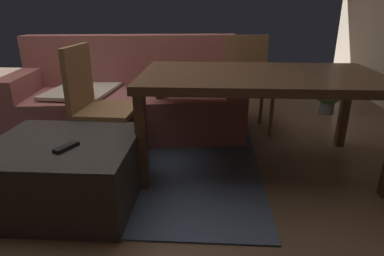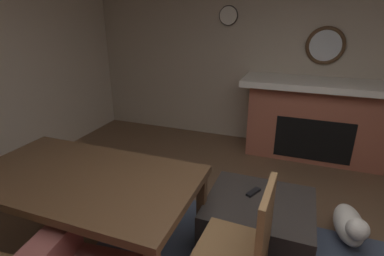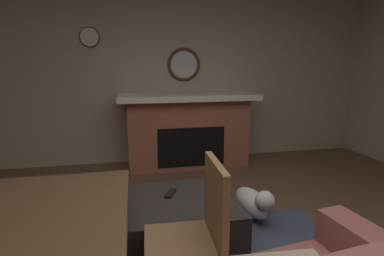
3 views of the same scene
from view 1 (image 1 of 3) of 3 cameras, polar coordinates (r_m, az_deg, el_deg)
The scene contains 9 objects.
floor at distance 3.08m, azimuth -17.83°, elevation -3.64°, with size 7.94×7.94×0.00m, color brown.
area_rug at distance 2.87m, azimuth -15.54°, elevation -5.07°, with size 2.60×2.00×0.01m, color #3D475B.
couch at distance 3.36m, azimuth -10.62°, elevation 4.82°, with size 2.23×1.13×0.93m.
ottoman_coffee_table at distance 2.27m, azimuth -20.90°, elevation -7.12°, with size 0.88×0.78×0.42m, color #2D2826.
tv_remote at distance 2.06m, azimuth -20.87°, elevation -3.12°, with size 0.05×0.16×0.02m, color black.
dining_table at distance 2.52m, azimuth 11.72°, elevation 7.65°, with size 1.76×0.98×0.74m.
dining_chair_west at distance 2.68m, azimuth -16.53°, elevation 4.85°, with size 0.46×0.46×0.93m.
dining_chair_north at distance 3.40m, azimuth 9.39°, elevation 8.58°, with size 0.48×0.48×0.93m.
potted_plant at distance 4.18m, azimuth 22.63°, elevation 6.08°, with size 0.35×0.35×0.49m.
Camera 1 is at (1.10, -2.62, 1.21)m, focal length 30.90 mm.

